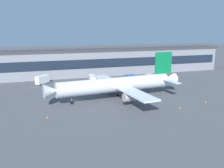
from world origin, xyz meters
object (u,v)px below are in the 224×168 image
at_px(catering_truck, 42,79).
at_px(traffic_cone_3, 180,107).
at_px(airliner, 117,85).
at_px(traffic_cone_1, 47,117).
at_px(traffic_cone_0, 206,102).
at_px(traffic_cone_2, 155,100).
at_px(pushback_tractor, 130,76).
at_px(fuel_truck, 92,78).

distance_m(catering_truck, traffic_cone_3, 68.08).
height_order(airliner, traffic_cone_1, airliner).
height_order(traffic_cone_0, traffic_cone_2, traffic_cone_0).
relative_size(airliner, pushback_tractor, 10.91).
xyz_separation_m(traffic_cone_2, traffic_cone_3, (4.01, -9.87, 0.01)).
xyz_separation_m(pushback_tractor, traffic_cone_2, (-8.22, -44.06, -0.69)).
xyz_separation_m(fuel_truck, traffic_cone_2, (13.77, -41.05, -1.53)).
bearing_deg(traffic_cone_3, fuel_truck, 109.25).
bearing_deg(traffic_cone_1, pushback_tractor, 46.10).
xyz_separation_m(airliner, traffic_cone_2, (12.02, -7.98, -5.18)).
height_order(traffic_cone_0, traffic_cone_3, traffic_cone_3).
xyz_separation_m(catering_truck, traffic_cone_3, (42.14, -53.44, -1.92)).
height_order(catering_truck, traffic_cone_3, catering_truck).
bearing_deg(traffic_cone_1, traffic_cone_3, -6.09).
distance_m(airliner, fuel_truck, 33.31).
xyz_separation_m(pushback_tractor, traffic_cone_0, (8.57, -51.21, -0.69)).
relative_size(traffic_cone_2, traffic_cone_3, 0.96).
relative_size(fuel_truck, traffic_cone_0, 12.20).
distance_m(traffic_cone_0, traffic_cone_1, 56.06).
height_order(catering_truck, traffic_cone_0, catering_truck).
distance_m(pushback_tractor, traffic_cone_3, 54.09).
bearing_deg(traffic_cone_1, fuel_truck, 61.18).
bearing_deg(airliner, traffic_cone_1, -154.06).
bearing_deg(traffic_cone_1, traffic_cone_0, -1.94).
bearing_deg(traffic_cone_0, fuel_truck, 122.37).
bearing_deg(catering_truck, fuel_truck, -5.91).
bearing_deg(traffic_cone_3, traffic_cone_2, 112.10).
xyz_separation_m(airliner, fuel_truck, (-1.74, 33.06, -3.66)).
bearing_deg(fuel_truck, catering_truck, 174.09).
height_order(pushback_tractor, traffic_cone_0, pushback_tractor).
relative_size(pushback_tractor, traffic_cone_1, 6.89).
xyz_separation_m(pushback_tractor, traffic_cone_1, (-47.46, -49.31, -0.69)).
height_order(fuel_truck, catering_truck, catering_truck).
height_order(fuel_truck, traffic_cone_3, fuel_truck).
relative_size(catering_truck, traffic_cone_0, 9.85).
xyz_separation_m(catering_truck, traffic_cone_1, (-1.11, -48.83, -1.93)).
distance_m(airliner, traffic_cone_1, 30.71).
distance_m(fuel_truck, traffic_cone_0, 57.09).
bearing_deg(fuel_truck, traffic_cone_0, -57.63).
xyz_separation_m(catering_truck, traffic_cone_0, (54.92, -50.72, -1.94)).
bearing_deg(fuel_truck, traffic_cone_1, -118.82).
distance_m(airliner, catering_truck, 44.26).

